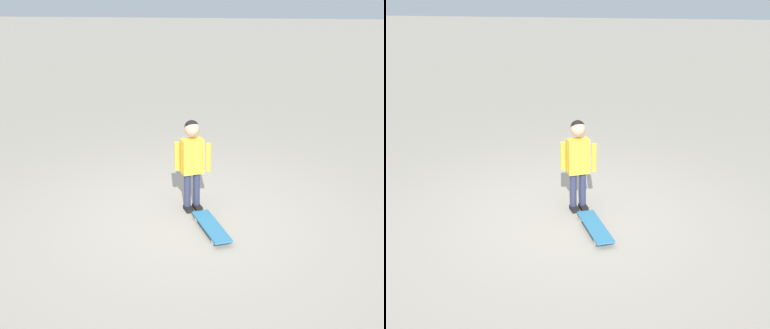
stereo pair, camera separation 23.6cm
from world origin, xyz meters
TOP-DOWN VIEW (x-y plane):
  - ground_plane at (0.00, 0.00)m, footprint 50.00×50.00m
  - child_person at (-0.25, 0.05)m, footprint 0.25×0.41m
  - skateboard at (0.29, 0.30)m, footprint 0.76×0.47m

SIDE VIEW (x-z plane):
  - ground_plane at x=0.00m, z-range 0.00..0.00m
  - skateboard at x=0.29m, z-range 0.02..0.10m
  - child_person at x=-0.25m, z-range 0.13..1.19m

